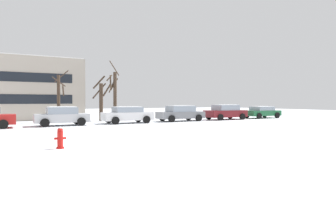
# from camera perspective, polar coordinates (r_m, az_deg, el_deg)

# --- Properties ---
(ground_plane) EXTENTS (120.00, 120.00, 0.00)m
(ground_plane) POSITION_cam_1_polar(r_m,az_deg,el_deg) (14.70, -24.70, -6.62)
(ground_plane) COLOR white
(road_surface) EXTENTS (80.00, 8.75, 0.00)m
(road_surface) POSITION_cam_1_polar(r_m,az_deg,el_deg) (18.05, -25.41, -5.27)
(road_surface) COLOR silver
(road_surface) RESTS_ON ground
(fire_hydrant) EXTENTS (0.44, 0.30, 0.86)m
(fire_hydrant) POSITION_cam_1_polar(r_m,az_deg,el_deg) (12.11, -20.67, -6.09)
(fire_hydrant) COLOR red
(fire_hydrant) RESTS_ON ground
(parked_car_silver) EXTENTS (3.98, 2.07, 1.48)m
(parked_car_silver) POSITION_cam_1_polar(r_m,az_deg,el_deg) (23.59, -20.38, -2.05)
(parked_car_silver) COLOR silver
(parked_car_silver) RESTS_ON ground
(parked_car_white) EXTENTS (4.23, 2.07, 1.43)m
(parked_car_white) POSITION_cam_1_polar(r_m,az_deg,el_deg) (24.83, -8.07, -1.90)
(parked_car_white) COLOR white
(parked_car_white) RESTS_ON ground
(parked_car_gray) EXTENTS (4.51, 2.04, 1.49)m
(parked_car_gray) POSITION_cam_1_polar(r_m,az_deg,el_deg) (27.19, 2.51, -1.63)
(parked_car_gray) COLOR slate
(parked_car_gray) RESTS_ON ground
(parked_car_maroon) EXTENTS (4.40, 2.13, 1.56)m
(parked_car_maroon) POSITION_cam_1_polar(r_m,az_deg,el_deg) (30.17, 11.37, -1.36)
(parked_car_maroon) COLOR maroon
(parked_car_maroon) RESTS_ON ground
(parked_car_green) EXTENTS (4.28, 2.07, 1.33)m
(parked_car_green) POSITION_cam_1_polar(r_m,az_deg,el_deg) (33.92, 18.19, -1.32)
(parked_car_green) COLOR #1E6038
(parked_car_green) RESTS_ON ground
(tree_far_mid) EXTENTS (1.27, 1.50, 5.72)m
(tree_far_mid) POSITION_cam_1_polar(r_m,az_deg,el_deg) (27.81, -10.60, 2.21)
(tree_far_mid) COLOR #423326
(tree_far_mid) RESTS_ON ground
(tree_far_right) EXTENTS (1.58, 1.38, 4.45)m
(tree_far_right) POSITION_cam_1_polar(r_m,az_deg,el_deg) (28.58, -13.15, 1.16)
(tree_far_right) COLOR #423326
(tree_far_right) RESTS_ON ground
(tree_far_left) EXTENTS (1.55, 1.57, 4.72)m
(tree_far_left) POSITION_cam_1_polar(r_m,az_deg,el_deg) (27.21, -20.89, 1.48)
(tree_far_left) COLOR #423326
(tree_far_left) RESTS_ON ground
(building_far_left) EXTENTS (13.21, 10.15, 6.37)m
(building_far_left) POSITION_cam_1_polar(r_m,az_deg,el_deg) (35.37, -28.44, 2.75)
(building_far_left) COLOR #B2A899
(building_far_left) RESTS_ON ground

